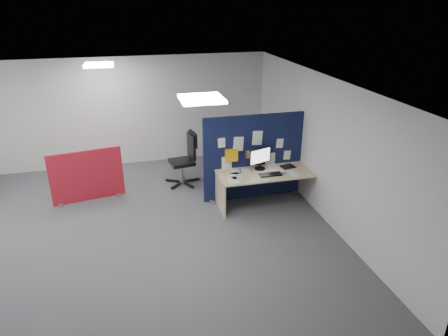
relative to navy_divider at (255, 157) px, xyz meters
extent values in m
plane|color=#4C4E53|center=(-3.47, -0.91, -0.91)|extent=(9.00, 9.00, 0.00)
cube|color=white|center=(-3.47, -0.91, 1.79)|extent=(9.00, 7.00, 0.02)
cube|color=silver|center=(-3.47, 2.59, 0.44)|extent=(9.00, 0.02, 2.70)
cube|color=silver|center=(-3.47, -4.41, 0.44)|extent=(9.00, 0.02, 2.70)
cube|color=silver|center=(1.03, -0.91, 0.44)|extent=(0.02, 7.00, 2.70)
cube|color=white|center=(-1.47, -1.91, 1.76)|extent=(0.60, 0.60, 0.04)
cube|color=white|center=(-2.97, 1.59, 1.76)|extent=(0.60, 0.60, 0.04)
cube|color=#0E1736|center=(0.01, 0.00, 0.00)|extent=(2.21, 0.06, 1.82)
cube|color=#9E9EA3|center=(-0.94, 0.00, -0.89)|extent=(0.08, 0.30, 0.04)
cube|color=#9E9EA3|center=(0.97, 0.00, -0.89)|extent=(0.08, 0.30, 0.04)
cube|color=white|center=(-0.72, -0.03, 0.39)|extent=(0.15, 0.01, 0.20)
cube|color=white|center=(-0.37, -0.03, 0.34)|extent=(0.21, 0.01, 0.30)
cube|color=white|center=(0.03, -0.03, 0.43)|extent=(0.21, 0.01, 0.30)
cube|color=white|center=(0.53, -0.03, 0.27)|extent=(0.15, 0.01, 0.20)
cube|color=white|center=(-0.61, -0.03, -0.07)|extent=(0.21, 0.01, 0.30)
cube|color=white|center=(0.34, -0.03, -0.08)|extent=(0.21, 0.01, 0.30)
cube|color=white|center=(0.71, -0.03, -0.01)|extent=(0.15, 0.01, 0.20)
cube|color=gold|center=(-0.09, -0.03, 0.09)|extent=(0.24, 0.01, 0.18)
cube|color=#FFB010|center=(-0.52, -0.08, 0.12)|extent=(0.25, 0.10, 0.25)
cube|color=#D2B986|center=(0.11, -0.40, -0.19)|extent=(1.96, 0.87, 0.03)
cube|color=#D2B986|center=(-0.84, -0.40, -0.56)|extent=(0.03, 0.80, 0.70)
cube|color=#D2B986|center=(1.07, -0.40, -0.56)|extent=(0.03, 0.80, 0.70)
cube|color=#D2B986|center=(0.11, 0.01, -0.36)|extent=(1.77, 0.02, 0.30)
cylinder|color=black|center=(0.05, -0.22, -0.17)|extent=(0.22, 0.22, 0.02)
cube|color=black|center=(0.05, -0.22, -0.10)|extent=(0.05, 0.04, 0.11)
cube|color=black|center=(0.05, -0.22, 0.11)|extent=(0.50, 0.20, 0.32)
cube|color=silver|center=(0.05, -0.24, 0.11)|extent=(0.45, 0.16, 0.28)
cube|color=black|center=(0.15, -0.56, -0.17)|extent=(0.45, 0.18, 0.02)
cube|color=#9E9EA3|center=(0.42, -0.57, -0.16)|extent=(0.11, 0.09, 0.03)
cube|color=black|center=(0.64, -0.27, -0.17)|extent=(0.31, 0.26, 0.01)
cube|color=#A11418|center=(-3.43, 0.71, -0.35)|extent=(1.47, 0.30, 1.11)
cube|color=#9E9EA3|center=(-4.02, 0.71, -0.89)|extent=(0.08, 0.30, 0.04)
cube|color=#9E9EA3|center=(-2.84, 0.71, -0.89)|extent=(0.08, 0.30, 0.04)
cube|color=black|center=(-1.15, 1.05, -0.86)|extent=(0.34, 0.11, 0.04)
cube|color=black|center=(-1.35, 1.25, -0.86)|extent=(0.11, 0.34, 0.04)
cube|color=black|center=(-1.61, 1.13, -0.86)|extent=(0.32, 0.20, 0.04)
cube|color=black|center=(-1.57, 0.84, -0.86)|extent=(0.27, 0.27, 0.04)
cube|color=black|center=(-1.28, 0.80, -0.86)|extent=(0.20, 0.32, 0.04)
cylinder|color=#9E9EA3|center=(-1.39, 1.01, -0.63)|extent=(0.07, 0.07, 0.46)
cube|color=black|center=(-1.39, 1.01, -0.38)|extent=(0.58, 0.58, 0.08)
cube|color=black|center=(-1.15, 1.05, -0.02)|extent=(0.13, 0.47, 0.55)
cube|color=black|center=(-1.11, 1.06, 0.14)|extent=(0.13, 0.43, 0.33)
cube|color=white|center=(-0.53, -0.43, -0.18)|extent=(0.26, 0.33, 0.00)
cube|color=white|center=(-0.47, -0.22, -0.18)|extent=(0.28, 0.34, 0.00)
cube|color=white|center=(0.61, -0.63, -0.18)|extent=(0.26, 0.33, 0.00)
cube|color=white|center=(-0.64, -0.61, -0.18)|extent=(0.21, 0.30, 0.00)
cube|color=white|center=(0.36, -0.09, -0.18)|extent=(0.24, 0.32, 0.00)
cube|color=white|center=(0.40, -0.46, -0.18)|extent=(0.24, 0.32, 0.00)
cube|color=white|center=(-0.29, -0.25, -0.18)|extent=(0.27, 0.34, 0.00)
camera|label=1|loc=(-2.52, -7.33, 3.08)|focal=32.00mm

